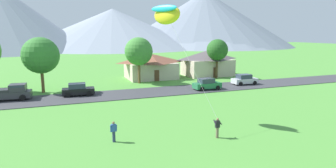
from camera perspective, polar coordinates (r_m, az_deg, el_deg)
road_strip at (r=40.19m, az=-8.17°, el=-2.00°), size 160.00×6.57×0.08m
mountain_central_ridge at (r=170.25m, az=-11.03°, el=10.95°), size 104.34×104.34×22.28m
mountain_west_ridge at (r=183.25m, az=7.45°, el=11.32°), size 97.45×97.45×24.42m
mountain_far_east_ridge at (r=193.11m, az=7.27°, el=12.90°), size 113.58×113.58×35.42m
house_leftmost at (r=53.61m, az=-3.49°, el=3.72°), size 9.52×7.63×4.67m
house_left_center at (r=57.77m, az=7.94°, el=4.32°), size 9.79×7.10×5.07m
tree_left_of_center at (r=44.13m, az=-24.29°, el=5.26°), size 5.16×5.16×7.94m
tree_center at (r=54.14m, az=9.90°, el=6.75°), size 4.00×4.00×7.38m
tree_near_right at (r=48.06m, az=-5.92°, el=6.53°), size 4.73×4.73×7.81m
parked_car_green_west_end at (r=43.15m, az=7.82°, el=-0.03°), size 4.26×2.19×1.68m
parked_car_silver_mid_east at (r=48.60m, az=15.15°, el=0.86°), size 4.23×2.14×1.68m
parked_car_black_east_end at (r=40.48m, az=-17.66°, el=-1.10°), size 4.28×2.24×1.68m
pickup_truck_charcoal_west_side at (r=41.17m, az=-29.24°, el=-1.48°), size 5.29×2.51×1.99m
kite_flyer_with_kite at (r=26.34m, az=-0.09°, el=13.51°), size 3.95×7.34×11.10m
watcher_person at (r=22.93m, az=-10.89°, el=-9.34°), size 0.56×0.24×1.68m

